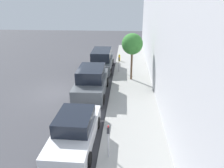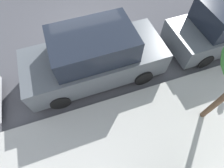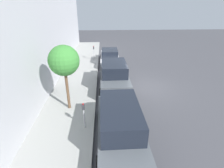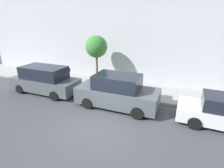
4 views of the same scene
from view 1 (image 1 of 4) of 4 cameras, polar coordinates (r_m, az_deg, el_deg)
The scene contains 9 objects.
ground_plane at distance 16.22m, azimuth -12.95°, elevation -2.23°, with size 60.00×60.00×0.00m, color #424247.
sidewalk at distance 15.53m, azimuth 5.25°, elevation -2.56°, with size 3.13×32.00×0.15m.
parked_sedan_nearest at distance 10.50m, azimuth -9.65°, elevation -11.81°, with size 1.92×4.53×1.54m.
parked_suv_second at distance 15.31m, azimuth -5.36°, elevation 0.56°, with size 2.08×4.82×1.98m.
parked_minivan_third at distance 20.52m, azimuth -2.72°, elevation 6.23°, with size 2.02×4.92×1.90m.
parking_meter_near at distance 9.25m, azimuth -0.98°, elevation -13.98°, with size 0.11×0.15×1.52m.
parking_meter_far at distance 19.50m, azimuth 1.84°, elevation 5.61°, with size 0.11×0.15×1.37m.
street_tree at distance 17.21m, azimuth 5.31°, elevation 10.31°, with size 1.64×1.64×3.73m.
fire_hydrant at distance 23.01m, azimuth 1.93°, elevation 6.89°, with size 0.20×0.20×0.69m.
Camera 1 is at (4.62, -14.11, 6.53)m, focal length 35.00 mm.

